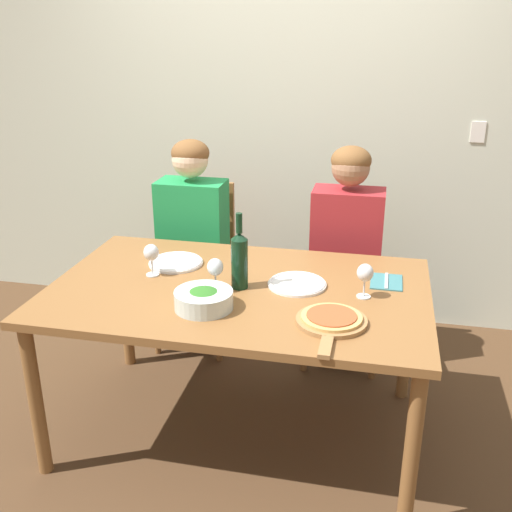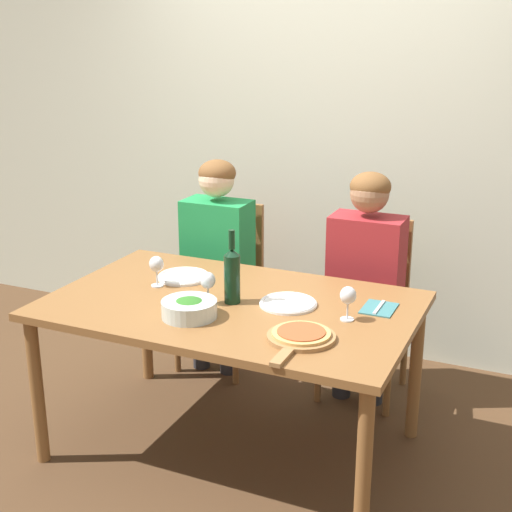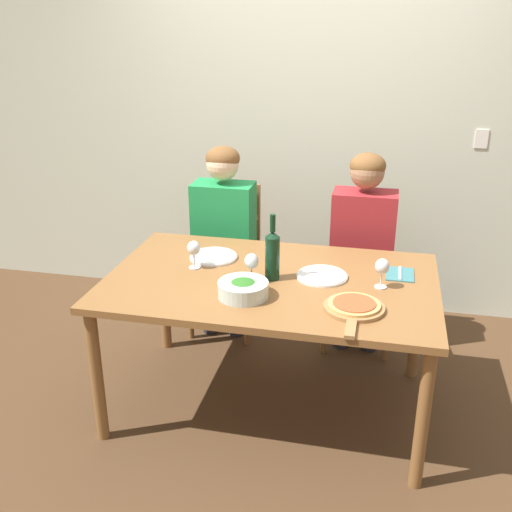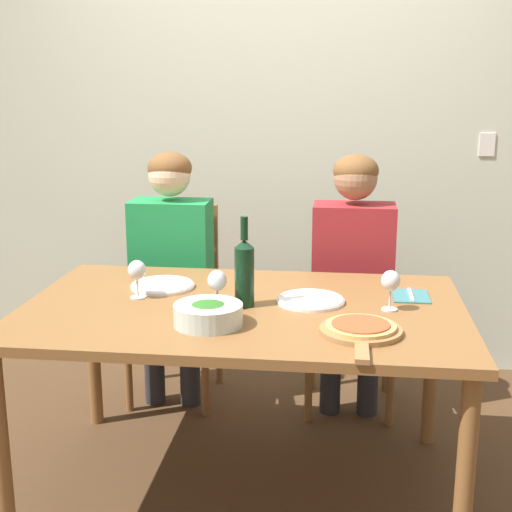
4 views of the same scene
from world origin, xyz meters
TOP-DOWN VIEW (x-y plane):
  - ground_plane at (0.00, 0.00)m, footprint 40.00×40.00m
  - back_wall at (0.00, 1.37)m, footprint 10.00×0.06m
  - dining_table at (0.00, 0.00)m, footprint 1.65×1.04m
  - chair_left at (-0.46, 0.86)m, footprint 0.42×0.42m
  - chair_right at (0.42, 0.86)m, footprint 0.42×0.42m
  - person_woman at (-0.46, 0.75)m, footprint 0.47×0.51m
  - person_man at (0.42, 0.75)m, footprint 0.47×0.51m
  - wine_bottle at (0.01, 0.00)m, footprint 0.07×0.07m
  - broccoli_bowl at (-0.09, -0.23)m, footprint 0.24×0.24m
  - dinner_plate_left at (-0.36, 0.20)m, footprint 0.26×0.26m
  - dinner_plate_right at (0.25, 0.07)m, footprint 0.26×0.26m
  - pizza_on_board at (0.43, -0.26)m, footprint 0.28×0.42m
  - wine_glass_left at (-0.42, 0.05)m, footprint 0.07×0.07m
  - wine_glass_right at (0.54, 0.01)m, footprint 0.07×0.07m
  - wine_glass_centre at (-0.09, -0.06)m, footprint 0.07×0.07m
  - fork_on_napkin at (0.64, 0.19)m, footprint 0.14×0.18m

SIDE VIEW (x-z plane):
  - ground_plane at x=0.00m, z-range 0.00..0.00m
  - chair_left at x=-0.46m, z-range 0.04..1.01m
  - chair_right at x=0.42m, z-range 0.04..1.01m
  - dining_table at x=0.00m, z-range 0.30..1.06m
  - person_woman at x=-0.46m, z-range 0.13..1.38m
  - person_man at x=0.42m, z-range 0.13..1.38m
  - fork_on_napkin at x=0.64m, z-range 0.75..0.76m
  - dinner_plate_left at x=-0.36m, z-range 0.75..0.77m
  - dinner_plate_right at x=0.25m, z-range 0.75..0.77m
  - pizza_on_board at x=0.43m, z-range 0.75..0.79m
  - broccoli_bowl at x=-0.09m, z-range 0.75..0.83m
  - wine_glass_left at x=-0.42m, z-range 0.78..0.93m
  - wine_glass_right at x=0.54m, z-range 0.78..0.93m
  - wine_glass_centre at x=-0.09m, z-range 0.78..0.93m
  - wine_bottle at x=0.01m, z-range 0.72..1.06m
  - back_wall at x=0.00m, z-range 0.00..2.70m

